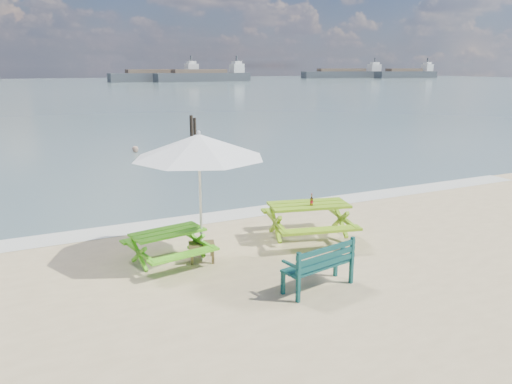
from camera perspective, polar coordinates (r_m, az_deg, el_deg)
name	(u,v)px	position (r m, az deg, el deg)	size (l,w,h in m)	color
sea	(39,89)	(92.27, -23.58, 10.70)	(300.00, 300.00, 0.00)	slate
foam_strip	(209,218)	(13.04, -5.36, -2.95)	(22.00, 0.90, 0.01)	silver
picnic_table_left	(168,248)	(10.13, -9.97, -6.32)	(1.67, 1.80, 0.68)	#51B41B
picnic_table_right	(308,222)	(11.37, 6.00, -3.46)	(2.17, 2.31, 0.84)	#76A519
park_bench	(318,275)	(9.00, 7.07, -9.34)	(1.43, 0.71, 0.85)	#0E3D3C
side_table	(202,252)	(10.25, -6.20, -6.82)	(0.65, 0.65, 0.34)	brown
patio_umbrella	(199,146)	(9.68, -6.55, 5.23)	(3.26, 3.26, 2.58)	silver
beer_bottle	(312,202)	(11.09, 6.37, -1.09)	(0.07, 0.07, 0.26)	#995416
swimmer	(135,163)	(23.69, -13.62, 3.23)	(0.66, 0.53, 1.59)	tan
mooring_pilings	(193,128)	(28.59, -7.23, 7.30)	(0.58, 0.78, 1.38)	black
cargo_ships	(240,75)	(143.27, -1.89, 13.17)	(150.07, 35.63, 4.40)	#383C42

